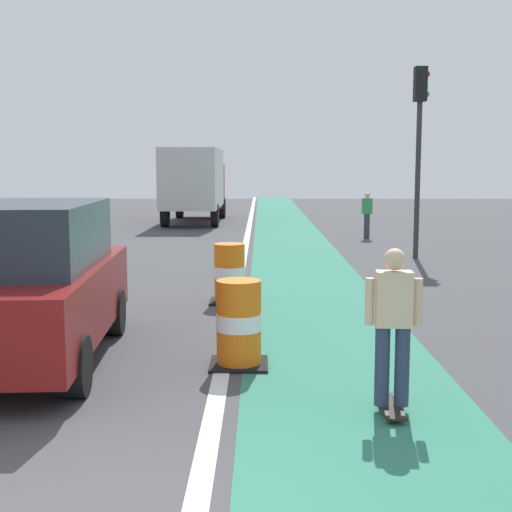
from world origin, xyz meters
TOP-DOWN VIEW (x-y plane):
  - bike_lane_strip at (2.40, 12.00)m, footprint 2.50×80.00m
  - lane_divider_stripe at (0.90, 12.00)m, footprint 0.20×80.00m
  - skateboarder_on_lane at (2.71, 2.49)m, footprint 0.57×0.81m
  - parked_suv_nearest at (-1.54, 4.34)m, footprint 2.13×4.70m
  - traffic_barrel_front at (1.10, 4.18)m, footprint 0.73×0.73m
  - traffic_barrel_mid at (0.81, 8.33)m, footprint 0.73×0.73m
  - delivery_truck_down_block at (-1.53, 26.81)m, footprint 2.40×7.61m
  - traffic_light_corner at (5.61, 14.63)m, footprint 0.41×0.32m
  - pedestrian_crossing at (5.06, 19.91)m, footprint 0.34×0.20m

SIDE VIEW (x-z plane):
  - bike_lane_strip at x=2.40m, z-range 0.00..0.01m
  - lane_divider_stripe at x=0.90m, z-range 0.00..0.01m
  - traffic_barrel_front at x=1.10m, z-range -0.01..1.08m
  - traffic_barrel_mid at x=0.81m, z-range -0.01..1.08m
  - pedestrian_crossing at x=5.06m, z-range 0.06..1.67m
  - skateboarder_on_lane at x=2.71m, z-range 0.07..1.76m
  - parked_suv_nearest at x=-1.54m, z-range 0.02..2.06m
  - delivery_truck_down_block at x=-1.53m, z-range 0.23..3.46m
  - traffic_light_corner at x=5.61m, z-range 0.95..6.05m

